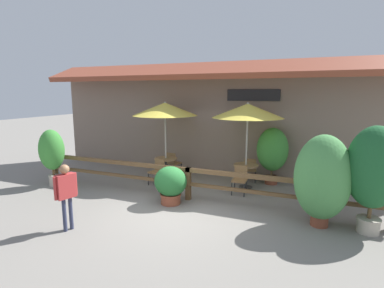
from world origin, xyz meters
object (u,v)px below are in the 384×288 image
object	(u,v)px
chair_near_wallside	(173,162)
potted_plant_corner_fern	(322,178)
dining_table_near	(166,162)
potted_plant_entrance_palm	(52,151)
chair_middle_wallside	(250,169)
chair_middle_streetside	(240,178)
patio_umbrella_middle	(248,111)
potted_plant_small_flowering	(171,184)
chair_near_streetside	(157,170)
patio_umbrella_near	(165,109)
dining_table_middle	(246,169)
potted_plant_tall_tropical	(272,151)
potted_plant_broad_leaf	(374,170)
pedestrian	(66,188)

from	to	relation	value
chair_near_wallside	potted_plant_corner_fern	xyz separation A→B (m)	(5.11, -2.73, 0.67)
dining_table_near	potted_plant_entrance_palm	distance (m)	3.82
chair_middle_wallside	chair_middle_streetside	bearing A→B (deg)	80.34
patio_umbrella_middle	potted_plant_small_flowering	bearing A→B (deg)	-126.30
dining_table_near	chair_near_streetside	xyz separation A→B (m)	(0.01, -0.66, -0.13)
patio_umbrella_near	potted_plant_entrance_palm	xyz separation A→B (m)	(-3.12, -2.12, -1.34)
dining_table_middle	potted_plant_tall_tropical	distance (m)	1.17
chair_middle_wallside	potted_plant_small_flowering	world-z (taller)	potted_plant_small_flowering
dining_table_middle	potted_plant_corner_fern	xyz separation A→B (m)	(2.22, -2.19, 0.53)
dining_table_near	chair_middle_wallside	size ratio (longest dim) A/B	0.94
chair_middle_wallside	potted_plant_corner_fern	xyz separation A→B (m)	(2.22, -2.86, 0.67)
potted_plant_broad_leaf	potted_plant_entrance_palm	bearing A→B (deg)	-179.50
dining_table_middle	patio_umbrella_near	bearing A→B (deg)	-177.66
chair_near_streetside	potted_plant_broad_leaf	distance (m)	6.31
patio_umbrella_near	dining_table_near	bearing A→B (deg)	0.00
chair_near_wallside	potted_plant_tall_tropical	xyz separation A→B (m)	(3.61, 0.21, 0.67)
potted_plant_corner_fern	chair_near_wallside	bearing A→B (deg)	151.90
potted_plant_corner_fern	potted_plant_broad_leaf	distance (m)	1.05
chair_near_wallside	potted_plant_small_flowering	world-z (taller)	potted_plant_small_flowering
chair_middle_streetside	pedestrian	xyz separation A→B (m)	(-3.01, -3.93, 0.50)
patio_umbrella_near	potted_plant_broad_leaf	xyz separation A→B (m)	(6.09, -2.04, -1.07)
dining_table_near	potted_plant_broad_leaf	world-z (taller)	potted_plant_broad_leaf
patio_umbrella_near	chair_near_streetside	xyz separation A→B (m)	(0.01, -0.66, -2.04)
patio_umbrella_middle	potted_plant_tall_tropical	world-z (taller)	patio_umbrella_middle
potted_plant_entrance_palm	dining_table_near	bearing A→B (deg)	34.26
chair_middle_wallside	potted_plant_entrance_palm	world-z (taller)	potted_plant_entrance_palm
dining_table_near	potted_plant_small_flowering	xyz separation A→B (m)	(1.23, -2.11, -0.04)
potted_plant_small_flowering	potted_plant_tall_tropical	distance (m)	3.84
dining_table_near	potted_plant_broad_leaf	bearing A→B (deg)	-18.55
chair_near_streetside	potted_plant_small_flowering	distance (m)	1.90
chair_middle_streetside	potted_plant_entrance_palm	world-z (taller)	potted_plant_entrance_palm
potted_plant_broad_leaf	pedestrian	xyz separation A→B (m)	(-6.27, -2.44, -0.46)
chair_middle_streetside	chair_middle_wallside	bearing A→B (deg)	87.16
chair_near_streetside	chair_middle_wallside	xyz separation A→B (m)	(2.86, 1.44, 0.00)
potted_plant_entrance_palm	potted_plant_broad_leaf	distance (m)	9.21
dining_table_near	dining_table_middle	world-z (taller)	same
chair_middle_streetside	dining_table_near	bearing A→B (deg)	168.04
potted_plant_small_flowering	chair_near_streetside	bearing A→B (deg)	129.88
potted_plant_broad_leaf	chair_near_streetside	bearing A→B (deg)	167.13
patio_umbrella_middle	dining_table_middle	xyz separation A→B (m)	(-0.00, -0.00, -1.90)
dining_table_middle	potted_plant_entrance_palm	size ratio (longest dim) A/B	0.43
chair_middle_streetside	potted_plant_small_flowering	distance (m)	2.24
chair_middle_streetside	pedestrian	bearing A→B (deg)	-128.48
chair_middle_streetside	potted_plant_small_flowering	world-z (taller)	potted_plant_small_flowering
chair_near_streetside	patio_umbrella_near	bearing A→B (deg)	103.66
chair_middle_streetside	potted_plant_tall_tropical	bearing A→B (deg)	60.77
patio_umbrella_near	potted_plant_corner_fern	xyz separation A→B (m)	(5.09, -2.07, -1.37)
patio_umbrella_middle	potted_plant_broad_leaf	world-z (taller)	patio_umbrella_middle
chair_near_wallside	chair_middle_streetside	world-z (taller)	same
dining_table_near	potted_plant_tall_tropical	world-z (taller)	potted_plant_tall_tropical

